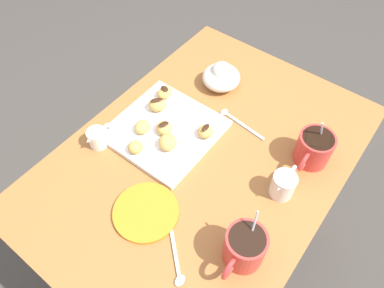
{
  "coord_description": "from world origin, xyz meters",
  "views": [
    {
      "loc": [
        0.47,
        0.32,
        1.52
      ],
      "look_at": [
        -0.0,
        -0.04,
        0.73
      ],
      "focal_mm": 33.65,
      "sensor_mm": 36.0,
      "label": 1
    }
  ],
  "objects_px": {
    "coffee_mug_red_right": "(244,247)",
    "chocolate_sauce_pitcher": "(98,137)",
    "beignet_4": "(142,127)",
    "beignet_5": "(136,147)",
    "pastry_plate_square": "(165,130)",
    "saucer_orange_left": "(146,212)",
    "ice_cream_bowl": "(221,76)",
    "beignet_1": "(168,142)",
    "beignet_6": "(157,105)",
    "dining_table": "(203,183)",
    "coffee_mug_red_left": "(314,148)",
    "cream_pitcher_white": "(284,184)",
    "beignet_3": "(165,93)",
    "beignet_2": "(205,131)",
    "beignet_0": "(164,128)"
  },
  "relations": [
    {
      "from": "coffee_mug_red_right",
      "to": "chocolate_sauce_pitcher",
      "type": "xyz_separation_m",
      "value": [
        -0.03,
        -0.49,
        -0.02
      ]
    },
    {
      "from": "beignet_4",
      "to": "beignet_5",
      "type": "xyz_separation_m",
      "value": [
        0.06,
        0.03,
        0.0
      ]
    },
    {
      "from": "pastry_plate_square",
      "to": "saucer_orange_left",
      "type": "xyz_separation_m",
      "value": [
        0.23,
        0.13,
        -0.0
      ]
    },
    {
      "from": "coffee_mug_red_right",
      "to": "ice_cream_bowl",
      "type": "height_order",
      "value": "coffee_mug_red_right"
    },
    {
      "from": "saucer_orange_left",
      "to": "beignet_1",
      "type": "distance_m",
      "value": 0.2
    },
    {
      "from": "chocolate_sauce_pitcher",
      "to": "beignet_6",
      "type": "distance_m",
      "value": 0.2
    },
    {
      "from": "dining_table",
      "to": "beignet_5",
      "type": "height_order",
      "value": "beignet_5"
    },
    {
      "from": "coffee_mug_red_left",
      "to": "coffee_mug_red_right",
      "type": "xyz_separation_m",
      "value": [
        0.34,
        0.0,
        0.0
      ]
    },
    {
      "from": "pastry_plate_square",
      "to": "coffee_mug_red_right",
      "type": "relative_size",
      "value": 1.86
    },
    {
      "from": "cream_pitcher_white",
      "to": "beignet_1",
      "type": "height_order",
      "value": "cream_pitcher_white"
    },
    {
      "from": "coffee_mug_red_right",
      "to": "dining_table",
      "type": "bearing_deg",
      "value": -126.46
    },
    {
      "from": "ice_cream_bowl",
      "to": "saucer_orange_left",
      "type": "bearing_deg",
      "value": 12.95
    },
    {
      "from": "beignet_4",
      "to": "beignet_6",
      "type": "distance_m",
      "value": 0.09
    },
    {
      "from": "pastry_plate_square",
      "to": "beignet_4",
      "type": "distance_m",
      "value": 0.07
    },
    {
      "from": "cream_pitcher_white",
      "to": "beignet_4",
      "type": "bearing_deg",
      "value": -80.01
    },
    {
      "from": "pastry_plate_square",
      "to": "beignet_6",
      "type": "relative_size",
      "value": 5.23
    },
    {
      "from": "beignet_5",
      "to": "beignet_6",
      "type": "xyz_separation_m",
      "value": [
        -0.15,
        -0.05,
        0.0
      ]
    },
    {
      "from": "coffee_mug_red_right",
      "to": "beignet_3",
      "type": "relative_size",
      "value": 2.86
    },
    {
      "from": "pastry_plate_square",
      "to": "chocolate_sauce_pitcher",
      "type": "xyz_separation_m",
      "value": [
        0.15,
        -0.12,
        0.02
      ]
    },
    {
      "from": "pastry_plate_square",
      "to": "beignet_6",
      "type": "xyz_separation_m",
      "value": [
        -0.04,
        -0.07,
        0.03
      ]
    },
    {
      "from": "ice_cream_bowl",
      "to": "beignet_2",
      "type": "height_order",
      "value": "ice_cream_bowl"
    },
    {
      "from": "ice_cream_bowl",
      "to": "coffee_mug_red_left",
      "type": "bearing_deg",
      "value": 76.12
    },
    {
      "from": "dining_table",
      "to": "saucer_orange_left",
      "type": "height_order",
      "value": "saucer_orange_left"
    },
    {
      "from": "beignet_3",
      "to": "beignet_5",
      "type": "distance_m",
      "value": 0.22
    },
    {
      "from": "coffee_mug_red_left",
      "to": "beignet_5",
      "type": "distance_m",
      "value": 0.47
    },
    {
      "from": "beignet_4",
      "to": "beignet_6",
      "type": "xyz_separation_m",
      "value": [
        -0.09,
        -0.02,
        0.0
      ]
    },
    {
      "from": "beignet_2",
      "to": "beignet_6",
      "type": "xyz_separation_m",
      "value": [
        0.01,
        -0.17,
        0.0
      ]
    },
    {
      "from": "coffee_mug_red_left",
      "to": "beignet_5",
      "type": "xyz_separation_m",
      "value": [
        0.28,
        -0.39,
        -0.02
      ]
    },
    {
      "from": "beignet_0",
      "to": "beignet_6",
      "type": "bearing_deg",
      "value": -127.17
    },
    {
      "from": "beignet_0",
      "to": "beignet_5",
      "type": "distance_m",
      "value": 0.1
    },
    {
      "from": "coffee_mug_red_left",
      "to": "beignet_5",
      "type": "bearing_deg",
      "value": -54.42
    },
    {
      "from": "cream_pitcher_white",
      "to": "ice_cream_bowl",
      "type": "distance_m",
      "value": 0.41
    },
    {
      "from": "ice_cream_bowl",
      "to": "beignet_0",
      "type": "xyz_separation_m",
      "value": [
        0.27,
        -0.01,
        -0.01
      ]
    },
    {
      "from": "beignet_0",
      "to": "beignet_6",
      "type": "relative_size",
      "value": 0.95
    },
    {
      "from": "dining_table",
      "to": "cream_pitcher_white",
      "type": "xyz_separation_m",
      "value": [
        -0.03,
        0.22,
        0.18
      ]
    },
    {
      "from": "beignet_0",
      "to": "beignet_3",
      "type": "relative_size",
      "value": 0.97
    },
    {
      "from": "saucer_orange_left",
      "to": "chocolate_sauce_pitcher",
      "type": "bearing_deg",
      "value": -107.95
    },
    {
      "from": "coffee_mug_red_left",
      "to": "beignet_4",
      "type": "relative_size",
      "value": 2.79
    },
    {
      "from": "beignet_0",
      "to": "saucer_orange_left",
      "type": "bearing_deg",
      "value": 29.34
    },
    {
      "from": "ice_cream_bowl",
      "to": "cream_pitcher_white",
      "type": "bearing_deg",
      "value": 56.61
    },
    {
      "from": "coffee_mug_red_left",
      "to": "ice_cream_bowl",
      "type": "xyz_separation_m",
      "value": [
        -0.09,
        -0.36,
        -0.01
      ]
    },
    {
      "from": "saucer_orange_left",
      "to": "beignet_6",
      "type": "xyz_separation_m",
      "value": [
        -0.27,
        -0.19,
        0.03
      ]
    },
    {
      "from": "coffee_mug_red_right",
      "to": "beignet_1",
      "type": "distance_m",
      "value": 0.35
    },
    {
      "from": "pastry_plate_square",
      "to": "beignet_1",
      "type": "xyz_separation_m",
      "value": [
        0.04,
        0.05,
        0.03
      ]
    },
    {
      "from": "dining_table",
      "to": "beignet_0",
      "type": "xyz_separation_m",
      "value": [
        0.01,
        -0.13,
        0.18
      ]
    },
    {
      "from": "pastry_plate_square",
      "to": "ice_cream_bowl",
      "type": "distance_m",
      "value": 0.26
    },
    {
      "from": "coffee_mug_red_right",
      "to": "ice_cream_bowl",
      "type": "distance_m",
      "value": 0.56
    },
    {
      "from": "saucer_orange_left",
      "to": "beignet_5",
      "type": "distance_m",
      "value": 0.18
    },
    {
      "from": "chocolate_sauce_pitcher",
      "to": "saucer_orange_left",
      "type": "xyz_separation_m",
      "value": [
        0.08,
        0.25,
        -0.03
      ]
    },
    {
      "from": "saucer_orange_left",
      "to": "beignet_3",
      "type": "relative_size",
      "value": 3.11
    }
  ]
}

